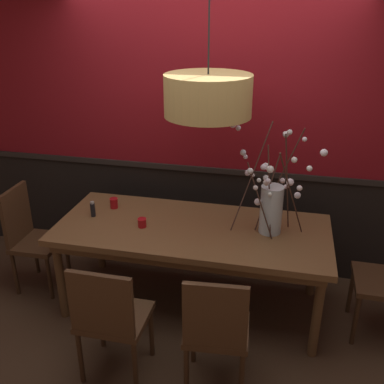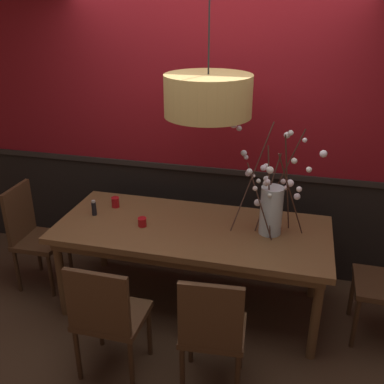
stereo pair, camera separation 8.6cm
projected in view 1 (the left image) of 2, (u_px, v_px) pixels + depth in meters
The scene contains 11 objects.
ground_plane at pixel (192, 304), 3.86m from camera, with size 24.00×24.00×0.00m, color #4C3321.
back_wall at pixel (210, 131), 4.00m from camera, with size 5.95×0.14×2.71m.
dining_table at pixel (192, 236), 3.58m from camera, with size 2.20×0.95×0.76m.
chair_near_side_left at pixel (110, 316), 2.92m from camera, with size 0.46×0.41×0.92m.
chair_near_side_right at pixel (216, 329), 2.80m from camera, with size 0.45×0.42×0.93m.
chair_head_west_end at pixel (30, 234), 3.92m from camera, with size 0.40×0.42×0.96m.
vase_with_blossoms at pixel (271, 205), 3.39m from camera, with size 0.72×0.61×0.84m.
candle_holder_nearer_center at pixel (114, 203), 3.86m from camera, with size 0.07×0.07×0.09m.
candle_holder_nearer_edge at pixel (142, 222), 3.54m from camera, with size 0.07×0.07×0.07m.
condiment_bottle at pixel (93, 209), 3.71m from camera, with size 0.04×0.04×0.13m.
pendant_lamp at pixel (208, 96), 3.16m from camera, with size 0.64×0.64×1.05m.
Camera 1 is at (0.69, -3.06, 2.44)m, focal length 41.19 mm.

